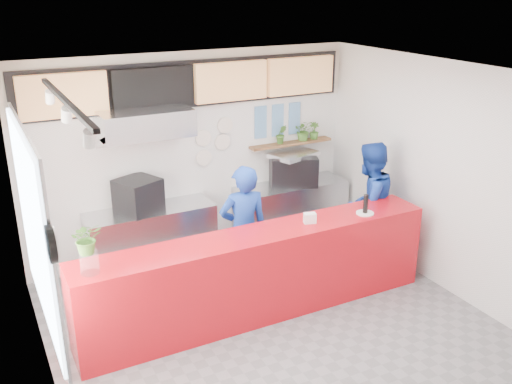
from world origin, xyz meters
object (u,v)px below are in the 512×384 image
object	(u,v)px
pepper_mill	(366,204)
panini_oven	(138,195)
espresso_machine	(293,170)
service_counter	(260,274)
staff_right	(368,205)
staff_center	(244,230)

from	to	relation	value
pepper_mill	panini_oven	bearing A→B (deg)	141.84
espresso_machine	pepper_mill	bearing A→B (deg)	-69.70
service_counter	staff_right	size ratio (longest dim) A/B	2.46
panini_oven	staff_center	xyz separation A→B (m)	(1.02, -1.19, -0.26)
espresso_machine	staff_right	bearing A→B (deg)	-48.49
service_counter	staff_right	xyz separation A→B (m)	(1.99, 0.50, 0.37)
panini_oven	staff_center	world-z (taller)	staff_center
espresso_machine	staff_right	world-z (taller)	staff_right
panini_oven	staff_right	xyz separation A→B (m)	(2.93, -1.30, -0.22)
espresso_machine	staff_center	size ratio (longest dim) A/B	0.41
service_counter	staff_center	world-z (taller)	staff_center
panini_oven	staff_right	size ratio (longest dim) A/B	0.28
panini_oven	service_counter	bearing A→B (deg)	-85.66
pepper_mill	staff_right	bearing A→B (deg)	48.72
espresso_machine	staff_center	distance (m)	1.89
panini_oven	staff_center	distance (m)	1.59
service_counter	espresso_machine	xyz separation A→B (m)	(1.53, 1.80, 0.58)
service_counter	espresso_machine	distance (m)	2.43
pepper_mill	espresso_machine	bearing A→B (deg)	88.17
panini_oven	staff_right	world-z (taller)	staff_right
espresso_machine	staff_center	world-z (taller)	staff_center
staff_center	pepper_mill	bearing A→B (deg)	162.75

